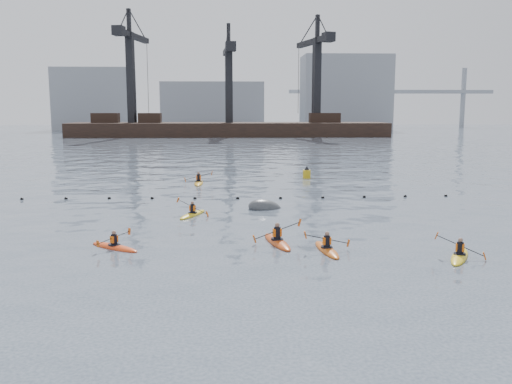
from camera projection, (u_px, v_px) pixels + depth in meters
ground at (212, 325)px, 15.81m from camera, size 400.00×400.00×0.00m
float_line at (216, 198)px, 38.04m from camera, size 33.24×0.73×0.24m
barge_pier at (228, 128)px, 124.12m from camera, size 72.00×19.30×29.50m
skyline at (237, 99)px, 162.88m from camera, size 141.00×28.00×22.00m
kayaker_0 at (277, 241)px, 25.41m from camera, size 2.34×3.53×1.23m
kayaker_1 at (460, 255)px, 22.92m from camera, size 2.01×2.97×1.13m
kayaker_2 at (114, 246)px, 24.48m from camera, size 2.66×2.18×0.92m
kayaker_3 at (193, 214)px, 32.02m from camera, size 1.96×2.99×1.14m
kayaker_4 at (327, 249)px, 24.03m from camera, size 2.10×3.15×1.04m
kayaker_5 at (199, 182)px, 45.65m from camera, size 2.40×3.54×1.20m
mooring_buoy at (265, 208)px, 34.25m from camera, size 2.69×1.93×1.56m
nav_buoy at (307, 174)px, 49.14m from camera, size 0.70×0.70×1.28m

